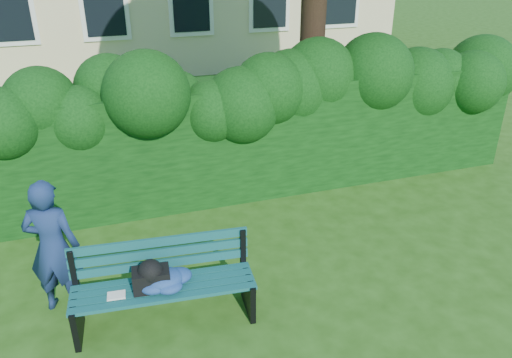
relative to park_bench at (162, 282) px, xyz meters
name	(u,v)px	position (x,y,z in m)	size (l,w,h in m)	color
ground	(271,266)	(1.43, 0.55, -0.50)	(80.00, 80.00, 0.00)	#254C12
hedge	(223,140)	(1.43, 2.75, 0.40)	(10.00, 1.00, 1.80)	black
park_bench	(162,282)	(0.00, 0.00, 0.00)	(1.93, 0.73, 0.89)	#0D3F41
man_reading	(53,247)	(-1.04, 0.58, 0.29)	(0.57, 0.38, 1.57)	navy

